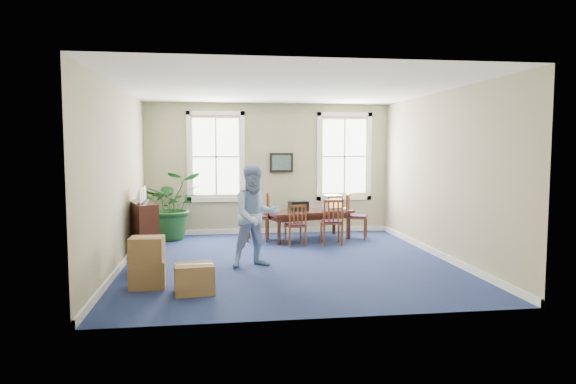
{
  "coord_description": "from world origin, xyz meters",
  "views": [
    {
      "loc": [
        -1.3,
        -9.36,
        2.13
      ],
      "look_at": [
        0.1,
        0.6,
        1.25
      ],
      "focal_mm": 32.0,
      "sensor_mm": 36.0,
      "label": 1
    }
  ],
  "objects": [
    {
      "name": "brochure_rack",
      "position": [
        -2.73,
        0.97,
        1.17
      ],
      "size": [
        0.31,
        0.74,
        0.32
      ],
      "primitive_type": null,
      "rotation": [
        0.0,
        0.0,
        0.26
      ],
      "color": "#99999E",
      "rests_on": "credenza"
    },
    {
      "name": "cardboard_boxes",
      "position": [
        -2.15,
        -1.39,
        0.41
      ],
      "size": [
        1.51,
        1.51,
        0.82
      ],
      "primitive_type": null,
      "rotation": [
        0.0,
        0.0,
        0.05
      ],
      "color": "olive",
      "rests_on": "ground"
    },
    {
      "name": "potted_plant",
      "position": [
        -2.33,
        2.66,
        0.79
      ],
      "size": [
        1.64,
        1.5,
        1.58
      ],
      "primitive_type": "imported",
      "rotation": [
        0.0,
        0.0,
        0.21
      ],
      "color": "#18451B",
      "rests_on": "ground"
    },
    {
      "name": "wall_left",
      "position": [
        -3.0,
        0.0,
        1.6
      ],
      "size": [
        0.0,
        6.5,
        6.5
      ],
      "primitive_type": "plane",
      "rotation": [
        1.57,
        0.0,
        1.57
      ],
      "color": "tan",
      "rests_on": "ground"
    },
    {
      "name": "man",
      "position": [
        -0.61,
        -0.33,
        0.91
      ],
      "size": [
        1.03,
        0.88,
        1.83
      ],
      "primitive_type": "imported",
      "rotation": [
        0.0,
        0.0,
        0.24
      ],
      "color": "#92AED9",
      "rests_on": "ground"
    },
    {
      "name": "chair_near_right",
      "position": [
        1.2,
        1.54,
        0.5
      ],
      "size": [
        0.47,
        0.47,
        1.01
      ],
      "primitive_type": null,
      "rotation": [
        0.0,
        0.0,
        3.1
      ],
      "color": "brown",
      "rests_on": "ground"
    },
    {
      "name": "baseboard_left",
      "position": [
        -2.97,
        0.0,
        0.06
      ],
      "size": [
        0.04,
        6.5,
        0.12
      ],
      "primitive_type": "cube",
      "color": "white",
      "rests_on": "ground"
    },
    {
      "name": "equipment_bag",
      "position": [
        0.57,
        2.26,
        0.78
      ],
      "size": [
        0.48,
        0.36,
        0.22
      ],
      "primitive_type": "cube",
      "rotation": [
        0.0,
        0.0,
        0.21
      ],
      "color": "black",
      "rests_on": "conference_table"
    },
    {
      "name": "wall_front",
      "position": [
        0.0,
        -3.25,
        1.6
      ],
      "size": [
        6.5,
        0.0,
        6.5
      ],
      "primitive_type": "plane",
      "rotation": [
        -1.57,
        0.0,
        0.0
      ],
      "color": "tan",
      "rests_on": "ground"
    },
    {
      "name": "ceiling",
      "position": [
        0.0,
        0.0,
        3.2
      ],
      "size": [
        6.5,
        6.5,
        0.0
      ],
      "primitive_type": "plane",
      "rotation": [
        3.14,
        0.0,
        0.0
      ],
      "color": "white",
      "rests_on": "ground"
    },
    {
      "name": "wall_back",
      "position": [
        0.0,
        3.25,
        1.6
      ],
      "size": [
        6.5,
        0.0,
        6.5
      ],
      "primitive_type": "plane",
      "rotation": [
        1.57,
        0.0,
        0.0
      ],
      "color": "tan",
      "rests_on": "ground"
    },
    {
      "name": "window_left",
      "position": [
        -1.3,
        3.23,
        1.9
      ],
      "size": [
        1.4,
        0.12,
        2.2
      ],
      "primitive_type": null,
      "color": "white",
      "rests_on": "ground"
    },
    {
      "name": "chair_near_left",
      "position": [
        0.39,
        1.54,
        0.45
      ],
      "size": [
        0.46,
        0.46,
        0.9
      ],
      "primitive_type": null,
      "rotation": [
        0.0,
        0.0,
        3.28
      ],
      "color": "brown",
      "rests_on": "ground"
    },
    {
      "name": "game_console",
      "position": [
        1.65,
        2.21,
        0.69
      ],
      "size": [
        0.18,
        0.2,
        0.04
      ],
      "primitive_type": "cube",
      "rotation": [
        0.0,
        0.0,
        -0.22
      ],
      "color": "white",
      "rests_on": "conference_table"
    },
    {
      "name": "crt_tv",
      "position": [
        1.38,
        2.26,
        0.85
      ],
      "size": [
        0.44,
        0.47,
        0.35
      ],
      "primitive_type": null,
      "rotation": [
        0.0,
        0.0,
        0.13
      ],
      "color": "#B7B7BC",
      "rests_on": "conference_table"
    },
    {
      "name": "wall_right",
      "position": [
        3.0,
        0.0,
        1.6
      ],
      "size": [
        0.0,
        6.5,
        6.5
      ],
      "primitive_type": "plane",
      "rotation": [
        1.57,
        0.0,
        -1.57
      ],
      "color": "tan",
      "rests_on": "ground"
    },
    {
      "name": "conference_table",
      "position": [
        0.8,
        2.21,
        0.34
      ],
      "size": [
        2.14,
        1.42,
        0.67
      ],
      "primitive_type": null,
      "rotation": [
        0.0,
        0.0,
        0.29
      ],
      "color": "#411D16",
      "rests_on": "ground"
    },
    {
      "name": "floor",
      "position": [
        0.0,
        0.0,
        0.0
      ],
      "size": [
        6.5,
        6.5,
        0.0
      ],
      "primitive_type": "plane",
      "color": "navy",
      "rests_on": "ground"
    },
    {
      "name": "wall_picture",
      "position": [
        0.3,
        3.2,
        1.75
      ],
      "size": [
        0.58,
        0.06,
        0.48
      ],
      "primitive_type": null,
      "color": "black",
      "rests_on": "ground"
    },
    {
      "name": "window_right",
      "position": [
        1.9,
        3.23,
        1.9
      ],
      "size": [
        1.4,
        0.12,
        2.2
      ],
      "primitive_type": null,
      "color": "white",
      "rests_on": "ground"
    },
    {
      "name": "credenza",
      "position": [
        -2.75,
        0.97,
        0.5
      ],
      "size": [
        0.76,
        1.33,
        1.0
      ],
      "primitive_type": "cube",
      "rotation": [
        0.0,
        0.0,
        0.33
      ],
      "color": "#411D16",
      "rests_on": "ground"
    },
    {
      "name": "chair_end_left",
      "position": [
        -0.37,
        2.21,
        0.56
      ],
      "size": [
        0.57,
        0.57,
        1.11
      ],
      "primitive_type": null,
      "rotation": [
        0.0,
        0.0,
        -1.74
      ],
      "color": "brown",
      "rests_on": "ground"
    },
    {
      "name": "chair_end_right",
      "position": [
        1.96,
        2.21,
        0.52
      ],
      "size": [
        0.6,
        0.6,
        1.04
      ],
      "primitive_type": null,
      "rotation": [
        0.0,
        0.0,
        1.2
      ],
      "color": "brown",
      "rests_on": "ground"
    },
    {
      "name": "baseboard_right",
      "position": [
        2.97,
        0.0,
        0.06
      ],
      "size": [
        0.04,
        6.5,
        0.12
      ],
      "primitive_type": "cube",
      "color": "white",
      "rests_on": "ground"
    },
    {
      "name": "baseboard_back",
      "position": [
        0.0,
        3.22,
        0.06
      ],
      "size": [
        6.0,
        0.04,
        0.12
      ],
      "primitive_type": "cube",
      "color": "white",
      "rests_on": "ground"
    }
  ]
}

